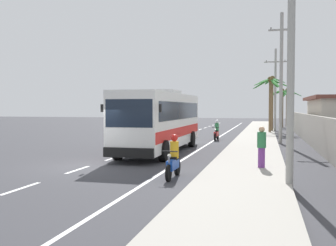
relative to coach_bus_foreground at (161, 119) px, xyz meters
The scene contains 15 objects.
ground_plane 6.59m from the coach_bus_foreground, 105.31° to the right, with size 160.00×160.00×0.00m, color #3A3A3F.
sidewalk_kerb 6.72m from the coach_bus_foreground, 37.34° to the left, with size 3.20×90.00×0.14m, color #A8A399.
lane_markings 8.86m from the coach_bus_foreground, 86.34° to the left, with size 3.74×71.00×0.01m.
boundary_wall 11.97m from the coach_bus_foreground, 41.55° to the left, with size 0.24×60.00×2.10m, color #9E998E.
coach_bus_foreground is the anchor object (origin of this frame).
motorcycle_beside_bus 8.36m from the coach_bus_foreground, 71.42° to the right, with size 0.56×1.96×1.60m.
motorcycle_trailing 9.08m from the coach_bus_foreground, 76.40° to the left, with size 0.56×1.96×1.62m.
pedestrian_near_kerb 7.94m from the coach_bus_foreground, 43.17° to the right, with size 0.36×0.36×1.68m.
utility_pole_nearest 11.23m from the coach_bus_foreground, 52.42° to the right, with size 3.48×0.24×9.12m.
utility_pole_mid 10.32m from the coach_bus_foreground, 45.54° to the left, with size 1.84×0.24×9.34m.
utility_pole_far 23.89m from the coach_bus_foreground, 73.16° to the left, with size 2.48×0.24×9.12m.
palm_nearest 21.88m from the coach_bus_foreground, 72.60° to the left, with size 2.80×2.70×5.98m.
palm_second 34.27m from the coach_bus_foreground, 75.38° to the left, with size 3.96×3.86×5.25m.
palm_third 19.34m from the coach_bus_foreground, 70.86° to the left, with size 3.80×3.70×5.70m.
palm_fourth 31.52m from the coach_bus_foreground, 75.45° to the left, with size 3.08×3.23×5.12m.
Camera 1 is at (7.59, -15.32, 2.59)m, focal length 40.77 mm.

